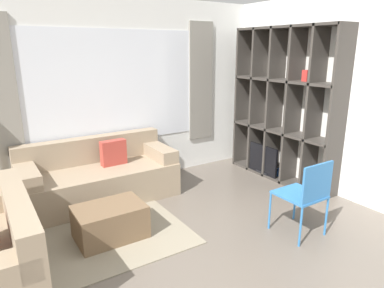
{
  "coord_description": "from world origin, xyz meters",
  "views": [
    {
      "loc": [
        -1.74,
        -1.8,
        2.0
      ],
      "look_at": [
        0.46,
        1.61,
        0.85
      ],
      "focal_mm": 32.0,
      "sensor_mm": 36.0,
      "label": 1
    }
  ],
  "objects": [
    {
      "name": "wall_back",
      "position": [
        0.0,
        2.96,
        1.36
      ],
      "size": [
        5.94,
        0.11,
        2.7
      ],
      "color": "white",
      "rests_on": "ground_plane"
    },
    {
      "name": "folding_chair",
      "position": [
        1.11,
        0.37,
        0.52
      ],
      "size": [
        0.44,
        0.46,
        0.86
      ],
      "rotation": [
        0.0,
        0.0,
        3.14
      ],
      "color": "#3375B7",
      "rests_on": "ground_plane"
    },
    {
      "name": "ottoman",
      "position": [
        -0.68,
        1.46,
        0.19
      ],
      "size": [
        0.72,
        0.5,
        0.37
      ],
      "color": "brown",
      "rests_on": "ground_plane"
    },
    {
      "name": "area_rug",
      "position": [
        -0.97,
        1.61,
        0.01
      ],
      "size": [
        2.21,
        1.61,
        0.01
      ],
      "primitive_type": "cube",
      "color": "gray",
      "rests_on": "ground_plane"
    },
    {
      "name": "couch_main",
      "position": [
        -0.45,
        2.49,
        0.31
      ],
      "size": [
        1.99,
        0.85,
        0.81
      ],
      "color": "gray",
      "rests_on": "ground_plane"
    },
    {
      "name": "shelving_unit",
      "position": [
        2.22,
        1.74,
        1.12
      ],
      "size": [
        0.37,
        1.87,
        2.3
      ],
      "color": "silver",
      "rests_on": "ground_plane"
    },
    {
      "name": "wall_right",
      "position": [
        2.4,
        1.46,
        1.35
      ],
      "size": [
        0.07,
        4.13,
        2.7
      ],
      "primitive_type": "cube",
      "color": "white",
      "rests_on": "ground_plane"
    }
  ]
}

